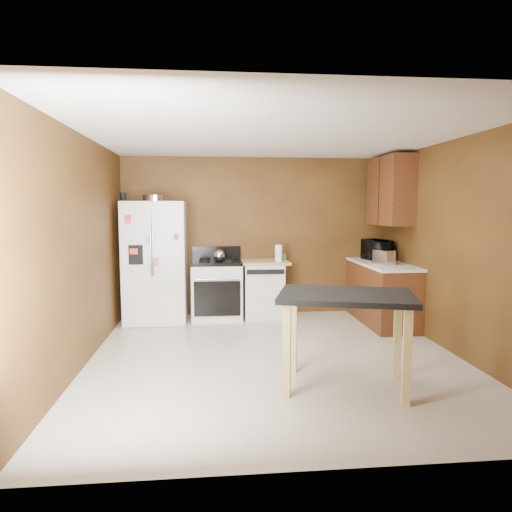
{
  "coord_description": "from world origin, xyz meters",
  "views": [
    {
      "loc": [
        -0.72,
        -5.01,
        1.71
      ],
      "look_at": [
        -0.14,
        0.85,
        1.08
      ],
      "focal_mm": 32.0,
      "sensor_mm": 36.0,
      "label": 1
    }
  ],
  "objects": [
    {
      "name": "wall_right",
      "position": [
        2.1,
        0.0,
        1.25
      ],
      "size": [
        0.0,
        4.5,
        4.5
      ],
      "primitive_type": "plane",
      "rotation": [
        1.57,
        0.0,
        -1.57
      ],
      "color": "brown",
      "rests_on": "ground"
    },
    {
      "name": "roasting_pan",
      "position": [
        -1.54,
        1.92,
        1.85
      ],
      "size": [
        0.37,
        0.37,
        0.09
      ],
      "primitive_type": "cylinder",
      "color": "silver",
      "rests_on": "refrigerator"
    },
    {
      "name": "gas_range",
      "position": [
        -0.64,
        1.92,
        0.46
      ],
      "size": [
        0.76,
        0.68,
        1.1
      ],
      "color": "white",
      "rests_on": "ground"
    },
    {
      "name": "pen_cup",
      "position": [
        -1.98,
        1.78,
        1.86
      ],
      "size": [
        0.08,
        0.08,
        0.13
      ],
      "primitive_type": "cylinder",
      "color": "black",
      "rests_on": "refrigerator"
    },
    {
      "name": "paper_towel",
      "position": [
        0.3,
        1.81,
        1.02
      ],
      "size": [
        0.12,
        0.12,
        0.26
      ],
      "primitive_type": "cylinder",
      "rotation": [
        0.0,
        0.0,
        -0.05
      ],
      "color": "white",
      "rests_on": "dishwasher"
    },
    {
      "name": "ceiling",
      "position": [
        0.0,
        0.0,
        2.5
      ],
      "size": [
        4.5,
        4.5,
        0.0
      ],
      "primitive_type": "plane",
      "rotation": [
        3.14,
        0.0,
        0.0
      ],
      "color": "white",
      "rests_on": "ground"
    },
    {
      "name": "toaster",
      "position": [
        1.74,
        1.24,
        1.0
      ],
      "size": [
        0.27,
        0.33,
        0.21
      ],
      "primitive_type": "cube",
      "rotation": [
        0.0,
        0.0,
        0.39
      ],
      "color": "silver",
      "rests_on": "right_cabinets"
    },
    {
      "name": "wall_left",
      "position": [
        -2.1,
        0.0,
        1.25
      ],
      "size": [
        0.0,
        4.5,
        4.5
      ],
      "primitive_type": "plane",
      "rotation": [
        1.57,
        0.0,
        1.57
      ],
      "color": "brown",
      "rests_on": "ground"
    },
    {
      "name": "dishwasher",
      "position": [
        0.08,
        1.95,
        0.45
      ],
      "size": [
        0.78,
        0.63,
        0.89
      ],
      "color": "white",
      "rests_on": "ground"
    },
    {
      "name": "wall_back",
      "position": [
        0.0,
        2.25,
        1.25
      ],
      "size": [
        4.2,
        0.0,
        4.2
      ],
      "primitive_type": "plane",
      "rotation": [
        1.57,
        0.0,
        0.0
      ],
      "color": "brown",
      "rests_on": "ground"
    },
    {
      "name": "green_canister",
      "position": [
        0.4,
        1.97,
        0.94
      ],
      "size": [
        0.09,
        0.09,
        0.1
      ],
      "primitive_type": "cylinder",
      "rotation": [
        0.0,
        0.0,
        -0.03
      ],
      "color": "#3C9D5C",
      "rests_on": "dishwasher"
    },
    {
      "name": "right_cabinets",
      "position": [
        1.84,
        1.48,
        0.91
      ],
      "size": [
        0.63,
        1.58,
        2.45
      ],
      "color": "brown",
      "rests_on": "ground"
    },
    {
      "name": "kettle",
      "position": [
        -0.6,
        1.86,
        0.99
      ],
      "size": [
        0.18,
        0.18,
        0.18
      ],
      "primitive_type": "sphere",
      "color": "silver",
      "rests_on": "gas_range"
    },
    {
      "name": "refrigerator",
      "position": [
        -1.55,
        1.86,
        0.9
      ],
      "size": [
        0.9,
        0.8,
        1.8
      ],
      "color": "white",
      "rests_on": "ground"
    },
    {
      "name": "floor",
      "position": [
        0.0,
        0.0,
        0.0
      ],
      "size": [
        4.5,
        4.5,
        0.0
      ],
      "primitive_type": "plane",
      "color": "beige",
      "rests_on": "ground"
    },
    {
      "name": "microwave",
      "position": [
        1.83,
        1.79,
        1.04
      ],
      "size": [
        0.44,
        0.57,
        0.29
      ],
      "primitive_type": "imported",
      "rotation": [
        0.0,
        0.0,
        1.76
      ],
      "color": "black",
      "rests_on": "right_cabinets"
    },
    {
      "name": "island",
      "position": [
        0.53,
        -0.9,
        0.77
      ],
      "size": [
        1.41,
        1.13,
        0.91
      ],
      "color": "black",
      "rests_on": "ground"
    },
    {
      "name": "wall_front",
      "position": [
        0.0,
        -2.25,
        1.25
      ],
      "size": [
        4.2,
        0.0,
        4.2
      ],
      "primitive_type": "plane",
      "rotation": [
        -1.57,
        0.0,
        0.0
      ],
      "color": "brown",
      "rests_on": "ground"
    }
  ]
}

